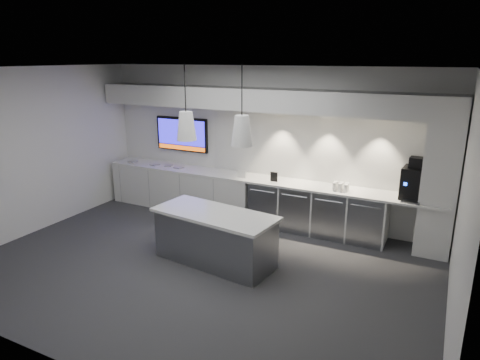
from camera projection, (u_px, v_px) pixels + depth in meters
The scene contains 28 objects.
floor at pixel (198, 267), 6.66m from camera, with size 7.00×7.00×0.00m, color #323234.
ceiling at pixel (192, 69), 5.83m from camera, with size 7.00×7.00×0.00m, color black.
wall_back at pixel (264, 144), 8.39m from camera, with size 7.00×7.00×0.00m, color white.
wall_front at pixel (55, 236), 4.10m from camera, with size 7.00×7.00×0.00m, color white.
wall_left at pixel (32, 152), 7.76m from camera, with size 7.00×7.00×0.00m, color white.
wall_right at pixel (463, 212), 4.73m from camera, with size 7.00×7.00×0.00m, color white.
back_counter at pixel (257, 179), 8.28m from camera, with size 6.80×0.65×0.04m, color silver.
left_base_cabinets at pixel (183, 189), 9.16m from camera, with size 3.30×0.63×0.86m, color silver.
fridge_unit_a at pixel (268, 203), 8.30m from camera, with size 0.60×0.61×0.85m, color gray.
fridge_unit_b at pixel (299, 208), 8.03m from camera, with size 0.60×0.61×0.85m, color gray.
fridge_unit_c at pixel (332, 213), 7.76m from camera, with size 0.60×0.61×0.85m, color gray.
fridge_unit_d at pixel (368, 219), 7.48m from camera, with size 0.60×0.61×0.85m, color gray.
backsplash at pixel (324, 148), 7.84m from camera, with size 4.60×0.03×1.30m, color silver.
soffit at pixel (258, 99), 7.88m from camera, with size 6.90×0.60×0.40m, color silver.
column at pixel (441, 178), 6.80m from camera, with size 0.55×0.55×2.60m, color silver.
wall_tv at pixel (182, 134), 9.15m from camera, with size 1.25×0.07×0.72m.
island at pixel (215, 237), 6.73m from camera, with size 2.06×1.08×0.83m.
bin at pixel (171, 232), 7.44m from camera, with size 0.32×0.32×0.45m, color gray.
coffee_machine at pixel (414, 182), 7.00m from camera, with size 0.41×0.57×0.70m.
sign_black at pixel (274, 177), 8.01m from camera, with size 0.14×0.02×0.18m, color black.
sign_white at pixel (242, 174), 8.29m from camera, with size 0.18×0.02×0.14m, color silver.
cup_cluster at pixel (341, 187), 7.45m from camera, with size 0.27×0.17×0.15m, color white, non-canonical shape.
tray_a at pixel (133, 162), 9.48m from camera, with size 0.16×0.16×0.03m, color #979797.
tray_b at pixel (155, 165), 9.23m from camera, with size 0.16×0.16×0.03m, color #979797.
tray_c at pixel (169, 165), 9.16m from camera, with size 0.16×0.16×0.03m, color #979797.
tray_d at pixel (179, 168), 8.99m from camera, with size 0.16×0.16×0.03m, color #979797.
pendant_left at pixel (186, 126), 6.45m from camera, with size 0.30×0.30×1.13m.
pendant_right at pixel (242, 131), 6.04m from camera, with size 0.30×0.30×1.13m.
Camera 1 is at (3.29, -5.08, 3.16)m, focal length 32.00 mm.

